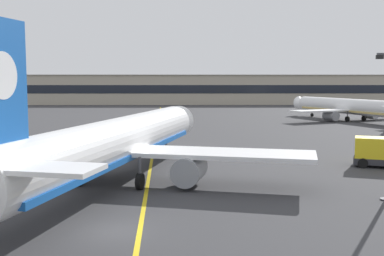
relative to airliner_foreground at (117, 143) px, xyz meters
name	(u,v)px	position (x,y,z in m)	size (l,w,h in m)	color
ground_plane	(116,231)	(1.74, -12.60, -3.37)	(400.00, 400.00, 0.00)	#353538
taxiway_centreline	(153,151)	(1.74, 17.40, -3.37)	(0.30, 180.00, 0.01)	yellow
airliner_foreground	(117,143)	(0.00, 0.00, 0.00)	(32.23, 41.01, 11.65)	white
airliner_background	(351,107)	(39.97, 58.99, -0.50)	(26.65, 33.48, 9.93)	white
safety_cone_by_nose_gear	(140,150)	(0.28, 16.86, -3.11)	(0.44, 0.44, 0.55)	orange
terminal_building	(201,89)	(10.77, 127.00, 1.75)	(132.95, 12.40, 10.22)	#B2A893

